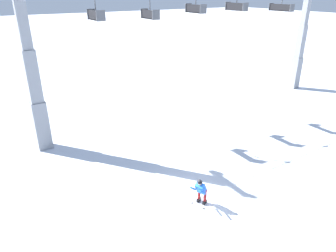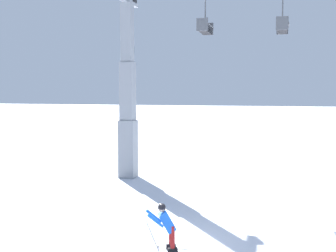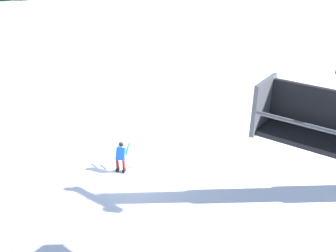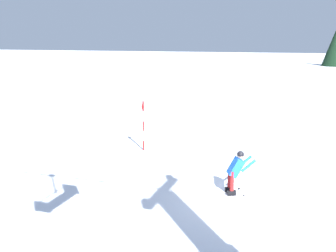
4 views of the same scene
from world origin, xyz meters
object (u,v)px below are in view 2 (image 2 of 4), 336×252
object	(u,v)px
skier_carving_main	(166,224)
lift_tower_near	(128,103)
chairlift_seat_second	(281,25)
chairlift_seat_nearest	(204,26)

from	to	relation	value
skier_carving_main	lift_tower_near	bearing A→B (deg)	116.34
skier_carving_main	chairlift_seat_second	size ratio (longest dim) A/B	0.72
lift_tower_near	chairlift_seat_nearest	distance (m)	5.68
chairlift_seat_second	lift_tower_near	bearing A→B (deg)	180.00
skier_carving_main	chairlift_seat_nearest	size ratio (longest dim) A/B	0.75
skier_carving_main	chairlift_seat_nearest	bearing A→B (deg)	94.55
chairlift_seat_nearest	lift_tower_near	bearing A→B (deg)	180.00
lift_tower_near	chairlift_seat_nearest	bearing A→B (deg)	0.00
chairlift_seat_nearest	chairlift_seat_second	distance (m)	3.78
lift_tower_near	chairlift_seat_nearest	world-z (taller)	lift_tower_near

